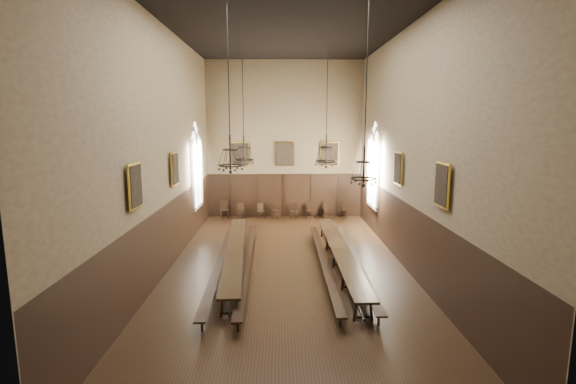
{
  "coord_description": "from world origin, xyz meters",
  "views": [
    {
      "loc": [
        -0.27,
        -15.24,
        5.44
      ],
      "look_at": [
        0.05,
        1.5,
        2.69
      ],
      "focal_mm": 26.0,
      "sensor_mm": 36.0,
      "label": 1
    }
  ],
  "objects_px": {
    "chandelier_back_left": "(244,151)",
    "table_right": "(340,258)",
    "bench_right_inner": "(323,262)",
    "chair_1": "(241,214)",
    "chair_7": "(344,213)",
    "bench_left_outer": "(222,261)",
    "bench_left_inner": "(247,263)",
    "chandelier_front_right": "(364,166)",
    "table_left": "(235,257)",
    "chandelier_back_right": "(326,154)",
    "chair_3": "(276,213)",
    "chandelier_front_left": "(230,154)",
    "chair_4": "(294,213)",
    "chair_6": "(327,213)",
    "chair_5": "(310,213)",
    "bench_right_outer": "(354,259)",
    "chair_0": "(225,213)"
  },
  "relations": [
    {
      "from": "chandelier_back_left",
      "to": "table_right",
      "type": "bearing_deg",
      "value": -33.29
    },
    {
      "from": "bench_right_inner",
      "to": "chair_1",
      "type": "bearing_deg",
      "value": 113.99
    },
    {
      "from": "chair_1",
      "to": "chandelier_back_left",
      "type": "height_order",
      "value": "chandelier_back_left"
    },
    {
      "from": "chair_7",
      "to": "bench_left_outer",
      "type": "bearing_deg",
      "value": -105.1
    },
    {
      "from": "bench_left_inner",
      "to": "chair_1",
      "type": "height_order",
      "value": "chair_1"
    },
    {
      "from": "chandelier_front_right",
      "to": "table_right",
      "type": "bearing_deg",
      "value": 96.45
    },
    {
      "from": "table_left",
      "to": "chandelier_back_right",
      "type": "xyz_separation_m",
      "value": [
        3.75,
        2.72,
        3.76
      ]
    },
    {
      "from": "chair_3",
      "to": "chandelier_front_left",
      "type": "bearing_deg",
      "value": -88.42
    },
    {
      "from": "chandelier_front_right",
      "to": "chandelier_front_left",
      "type": "bearing_deg",
      "value": 171.6
    },
    {
      "from": "bench_left_inner",
      "to": "chair_4",
      "type": "distance_m",
      "value": 9.02
    },
    {
      "from": "bench_left_outer",
      "to": "chair_3",
      "type": "relative_size",
      "value": 11.14
    },
    {
      "from": "bench_left_outer",
      "to": "chandelier_back_right",
      "type": "relative_size",
      "value": 1.98
    },
    {
      "from": "bench_left_outer",
      "to": "chandelier_front_left",
      "type": "height_order",
      "value": "chandelier_front_left"
    },
    {
      "from": "bench_left_inner",
      "to": "chandelier_back_right",
      "type": "distance_m",
      "value": 5.97
    },
    {
      "from": "table_right",
      "to": "chair_6",
      "type": "height_order",
      "value": "chair_6"
    },
    {
      "from": "bench_left_outer",
      "to": "chair_4",
      "type": "xyz_separation_m",
      "value": [
        3.0,
        8.59,
        -0.04
      ]
    },
    {
      "from": "chandelier_back_right",
      "to": "chandelier_front_left",
      "type": "height_order",
      "value": "same"
    },
    {
      "from": "chandelier_back_left",
      "to": "chandelier_front_left",
      "type": "bearing_deg",
      "value": -90.6
    },
    {
      "from": "bench_left_outer",
      "to": "chair_5",
      "type": "bearing_deg",
      "value": 65.31
    },
    {
      "from": "chair_4",
      "to": "chair_7",
      "type": "bearing_deg",
      "value": 12.83
    },
    {
      "from": "bench_left_inner",
      "to": "chair_6",
      "type": "height_order",
      "value": "chair_6"
    },
    {
      "from": "chair_5",
      "to": "chair_6",
      "type": "height_order",
      "value": "chair_6"
    },
    {
      "from": "bench_right_outer",
      "to": "chair_6",
      "type": "bearing_deg",
      "value": 90.57
    },
    {
      "from": "chandelier_front_right",
      "to": "bench_left_outer",
      "type": "bearing_deg",
      "value": 151.71
    },
    {
      "from": "chair_6",
      "to": "chandelier_back_right",
      "type": "distance_m",
      "value": 6.82
    },
    {
      "from": "bench_left_outer",
      "to": "chandelier_front_left",
      "type": "xyz_separation_m",
      "value": [
        0.63,
        -1.96,
        4.2
      ]
    },
    {
      "from": "chandelier_back_right",
      "to": "chandelier_front_left",
      "type": "distance_m",
      "value": 6.12
    },
    {
      "from": "bench_left_inner",
      "to": "chair_4",
      "type": "height_order",
      "value": "chair_4"
    },
    {
      "from": "chair_7",
      "to": "chair_0",
      "type": "bearing_deg",
      "value": -160.23
    },
    {
      "from": "chair_5",
      "to": "table_right",
      "type": "bearing_deg",
      "value": -81.98
    },
    {
      "from": "bench_left_inner",
      "to": "chair_6",
      "type": "xyz_separation_m",
      "value": [
        3.99,
        8.77,
        0.01
      ]
    },
    {
      "from": "chandelier_back_right",
      "to": "chandelier_front_left",
      "type": "relative_size",
      "value": 1.07
    },
    {
      "from": "chair_1",
      "to": "chair_5",
      "type": "bearing_deg",
      "value": -19.32
    },
    {
      "from": "chair_4",
      "to": "bench_right_outer",
      "type": "bearing_deg",
      "value": -63.94
    },
    {
      "from": "chair_0",
      "to": "chair_6",
      "type": "distance_m",
      "value": 5.97
    },
    {
      "from": "chair_3",
      "to": "chandelier_back_right",
      "type": "bearing_deg",
      "value": -58.99
    },
    {
      "from": "bench_left_outer",
      "to": "chandelier_front_left",
      "type": "relative_size",
      "value": 2.11
    },
    {
      "from": "bench_right_inner",
      "to": "chair_4",
      "type": "relative_size",
      "value": 11.38
    },
    {
      "from": "bench_right_outer",
      "to": "chandelier_back_right",
      "type": "bearing_deg",
      "value": 105.49
    },
    {
      "from": "chair_4",
      "to": "chandelier_front_left",
      "type": "xyz_separation_m",
      "value": [
        -2.37,
        -10.55,
        4.24
      ]
    },
    {
      "from": "bench_right_inner",
      "to": "bench_right_outer",
      "type": "relative_size",
      "value": 0.95
    },
    {
      "from": "bench_right_inner",
      "to": "chandelier_front_left",
      "type": "distance_m",
      "value": 5.58
    },
    {
      "from": "chair_5",
      "to": "chandelier_back_left",
      "type": "bearing_deg",
      "value": -113.91
    },
    {
      "from": "bench_right_inner",
      "to": "bench_right_outer",
      "type": "xyz_separation_m",
      "value": [
        1.2,
        0.28,
        0.01
      ]
    },
    {
      "from": "chair_4",
      "to": "bench_right_inner",
      "type": "bearing_deg",
      "value": -71.99
    },
    {
      "from": "chair_6",
      "to": "chandelier_front_left",
      "type": "xyz_separation_m",
      "value": [
        -4.31,
        -10.53,
        4.2
      ]
    },
    {
      "from": "bench_right_outer",
      "to": "chandelier_back_left",
      "type": "xyz_separation_m",
      "value": [
        -4.35,
        2.42,
        3.99
      ]
    },
    {
      "from": "bench_right_outer",
      "to": "chair_0",
      "type": "relative_size",
      "value": 10.29
    },
    {
      "from": "chair_7",
      "to": "chandelier_back_left",
      "type": "distance_m",
      "value": 8.97
    },
    {
      "from": "bench_left_inner",
      "to": "bench_right_outer",
      "type": "height_order",
      "value": "bench_right_outer"
    }
  ]
}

